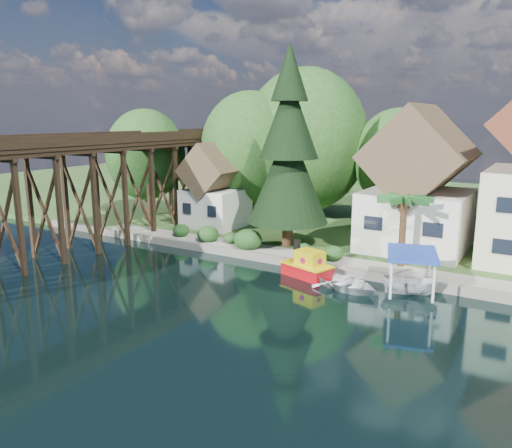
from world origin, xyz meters
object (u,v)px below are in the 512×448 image
object	(u,v)px
shed	(215,191)
tugboat	(308,266)
trestle_bridge	(98,182)
boat_canopy	(411,277)
palm_tree	(404,201)
boat_white_a	(346,282)
house_left	(418,189)
conifer	(289,151)

from	to	relation	value
shed	tugboat	bearing A→B (deg)	-31.06
trestle_bridge	boat_canopy	size ratio (longest dim) A/B	9.26
palm_tree	boat_white_a	size ratio (longest dim) A/B	1.18
trestle_bridge	shed	distance (m)	10.69
house_left	boat_canopy	xyz separation A→B (m)	(2.11, -9.44, -4.00)
boat_white_a	palm_tree	bearing A→B (deg)	-5.18
conifer	boat_canopy	size ratio (longest dim) A/B	3.25
boat_canopy	palm_tree	bearing A→B (deg)	113.27
house_left	palm_tree	world-z (taller)	house_left
shed	boat_canopy	world-z (taller)	shed
trestle_bridge	conifer	size ratio (longest dim) A/B	2.85
boat_canopy	trestle_bridge	bearing A→B (deg)	-176.83
conifer	tugboat	distance (m)	9.81
palm_tree	tugboat	world-z (taller)	palm_tree
house_left	shed	bearing A→B (deg)	-175.23
palm_tree	boat_white_a	xyz separation A→B (m)	(-2.06, -4.82, -4.58)
shed	boat_white_a	bearing A→B (deg)	-28.61
tugboat	house_left	bearing A→B (deg)	63.79
palm_tree	boat_canopy	bearing A→B (deg)	-66.73
boat_white_a	shed	bearing A→B (deg)	79.39
shed	boat_white_a	world-z (taller)	shed
tugboat	boat_white_a	distance (m)	3.24
boat_canopy	boat_white_a	bearing A→B (deg)	-164.78
palm_tree	boat_canopy	distance (m)	5.69
tugboat	boat_white_a	xyz separation A→B (m)	(3.09, -0.93, -0.28)
shed	house_left	bearing A→B (deg)	4.77
trestle_bridge	boat_white_a	world-z (taller)	trestle_bridge
trestle_bridge	palm_tree	bearing A→B (deg)	12.50
house_left	boat_canopy	size ratio (longest dim) A/B	2.31
conifer	palm_tree	size ratio (longest dim) A/B	2.99
shed	palm_tree	distance (m)	18.96
trestle_bridge	boat_canopy	xyz separation A→B (m)	(25.11, 1.39, -4.21)
trestle_bridge	tugboat	distance (m)	18.93
boat_canopy	shed	bearing A→B (deg)	158.46
trestle_bridge	boat_canopy	world-z (taller)	trestle_bridge
tugboat	boat_white_a	bearing A→B (deg)	-16.69
boat_white_a	boat_canopy	size ratio (longest dim) A/B	0.92
house_left	boat_white_a	world-z (taller)	house_left
conifer	palm_tree	xyz separation A→B (m)	(9.36, -1.23, -2.93)
trestle_bridge	shed	xyz separation A→B (m)	(5.00, 9.33, -1.52)
house_left	boat_canopy	distance (m)	10.46
tugboat	boat_canopy	world-z (taller)	boat_canopy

